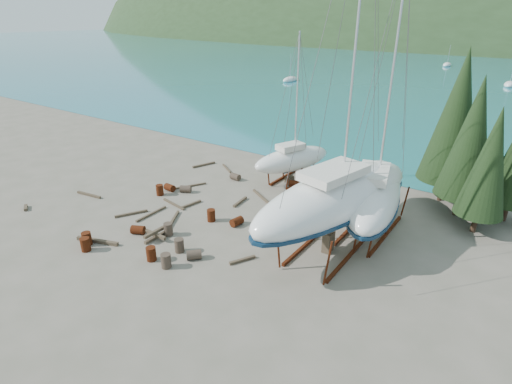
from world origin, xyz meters
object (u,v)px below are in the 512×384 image
Objects in this scene: large_sailboat_far at (374,193)px; worker at (321,217)px; large_sailboat_near at (337,197)px; small_sailboat_shore at (292,159)px.

large_sailboat_far reaches higher than worker.
large_sailboat_far is (1.21, 3.13, -0.55)m from large_sailboat_near.
small_sailboat_shore reaches higher than worker.
worker is (-2.94, -1.32, -2.07)m from large_sailboat_far.
small_sailboat_shore is (-7.70, 7.99, -1.41)m from large_sailboat_near.
large_sailboat_far is at bearing -34.50° from worker.
large_sailboat_near is 11.18m from small_sailboat_shore.
small_sailboat_shore is at bearing 146.86° from large_sailboat_near.
small_sailboat_shore is (-8.91, 4.86, -0.87)m from large_sailboat_far.
large_sailboat_near is 1.21× the size of large_sailboat_far.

